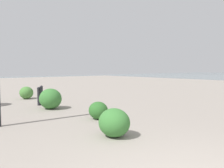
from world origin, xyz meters
TOP-DOWN VIEW (x-y plane):
  - bollard_near at (7.79, -1.11)m, footprint 0.13×0.13m
  - bollard_mid at (7.81, -1.00)m, footprint 0.13×0.13m
  - shrub_low at (10.12, -1.26)m, footprint 0.73×0.65m
  - shrub_round at (2.63, -0.71)m, footprint 0.75×0.68m
  - shrub_wide at (4.26, -1.45)m, footprint 0.62×0.56m
  - shrub_tall at (6.77, -1.05)m, footprint 0.90×0.81m

SIDE VIEW (x-z plane):
  - shrub_wide at x=4.26m, z-range 0.00..0.53m
  - shrub_low at x=10.12m, z-range 0.00..0.62m
  - shrub_round at x=2.63m, z-range 0.00..0.64m
  - shrub_tall at x=6.77m, z-range 0.00..0.77m
  - bollard_mid at x=7.81m, z-range 0.02..0.78m
  - bollard_near at x=7.79m, z-range 0.02..0.84m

